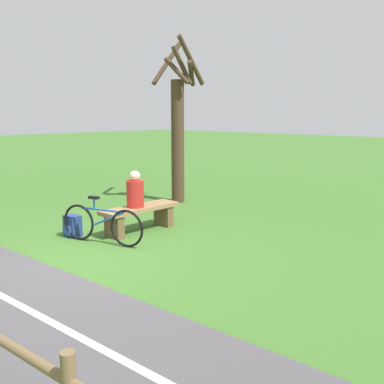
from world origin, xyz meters
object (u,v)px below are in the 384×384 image
(bench, at_px, (140,214))
(person_seated, at_px, (135,192))
(backpack, at_px, (72,226))
(tree_by_path, at_px, (178,129))
(bicycle, at_px, (102,224))

(bench, distance_m, person_seated, 0.48)
(person_seated, bearing_deg, backpack, -32.82)
(bench, distance_m, backpack, 1.30)
(bench, bearing_deg, tree_by_path, -149.43)
(backpack, bearing_deg, bench, 148.79)
(bicycle, xyz_separation_m, tree_by_path, (-3.61, -1.61, 1.54))
(person_seated, bearing_deg, tree_by_path, -150.44)
(bench, relative_size, person_seated, 2.35)
(bicycle, distance_m, tree_by_path, 4.24)
(person_seated, xyz_separation_m, bicycle, (0.89, 0.13, -0.45))
(bicycle, height_order, backpack, bicycle)
(tree_by_path, bearing_deg, bicycle, 24.02)
(backpack, bearing_deg, tree_by_path, -167.67)
(bench, bearing_deg, backpack, -30.22)
(bench, xyz_separation_m, person_seated, (0.11, -0.00, 0.46))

